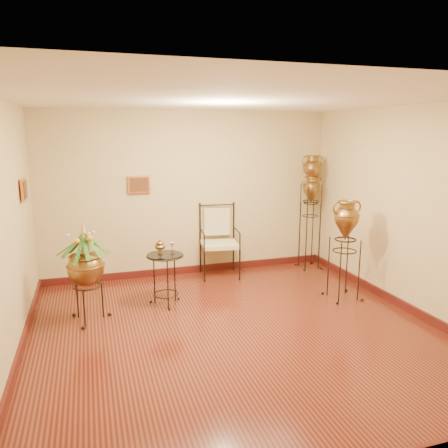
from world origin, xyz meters
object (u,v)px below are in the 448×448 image
object	(u,v)px
amphora_tall	(310,211)
amphora_mid	(310,222)
side_table	(166,278)
armchair	(220,241)
planter_urn	(86,264)

from	to	relation	value
amphora_tall	amphora_mid	xyz separation A→B (m)	(0.00, 0.00, -0.20)
amphora_mid	side_table	size ratio (longest dim) A/B	1.81
armchair	amphora_tall	bearing A→B (deg)	7.53
amphora_mid	side_table	world-z (taller)	amphora_mid
amphora_mid	planter_urn	xyz separation A→B (m)	(-3.89, -1.24, -0.08)
amphora_tall	planter_urn	bearing A→B (deg)	-162.30
planter_urn	armchair	xyz separation A→B (m)	(2.18, 1.24, -0.16)
amphora_tall	armchair	world-z (taller)	amphora_tall
amphora_tall	armchair	xyz separation A→B (m)	(-1.71, 0.00, -0.44)
amphora_mid	amphora_tall	bearing A→B (deg)	0.00
amphora_tall	side_table	world-z (taller)	amphora_tall
side_table	armchair	bearing A→B (deg)	41.75
amphora_mid	side_table	bearing A→B (deg)	-160.71
amphora_tall	amphora_mid	world-z (taller)	amphora_tall
amphora_mid	planter_urn	size ratio (longest dim) A/B	1.23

